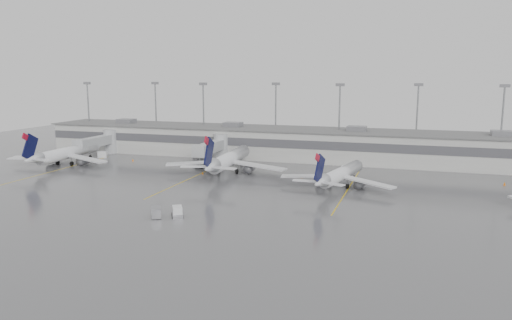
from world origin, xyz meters
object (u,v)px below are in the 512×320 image
(jet_mid_left, at_px, (228,159))
(baggage_tug, at_px, (177,213))
(jet_mid_right, at_px, (340,174))
(jet_far_left, at_px, (65,153))

(jet_mid_left, bearing_deg, baggage_tug, -85.43)
(jet_mid_left, relative_size, baggage_tug, 10.02)
(jet_mid_right, distance_m, baggage_tug, 37.15)
(jet_mid_left, distance_m, baggage_tug, 37.54)
(jet_far_left, relative_size, jet_mid_right, 1.13)
(jet_far_left, distance_m, jet_mid_right, 70.79)
(baggage_tug, bearing_deg, jet_mid_left, 68.48)
(jet_far_left, bearing_deg, jet_mid_right, -5.00)
(jet_mid_left, bearing_deg, jet_mid_right, -18.25)
(jet_far_left, bearing_deg, jet_mid_left, 2.21)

